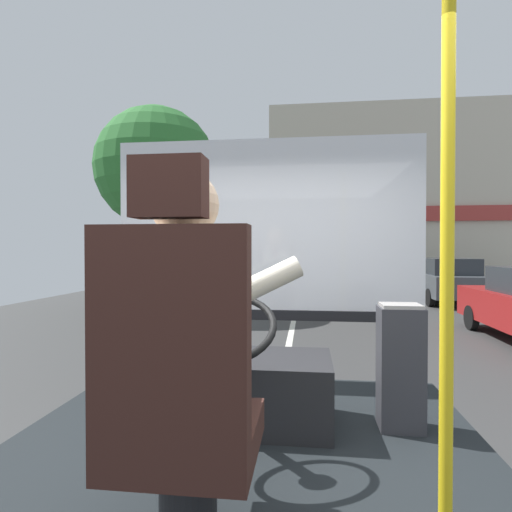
% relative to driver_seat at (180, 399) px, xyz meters
% --- Properties ---
extents(ground, '(18.00, 44.00, 0.06)m').
position_rel_driver_seat_xyz_m(ground, '(0.08, 9.28, -1.29)').
color(ground, '#353535').
extents(driver_seat, '(0.48, 0.48, 1.32)m').
position_rel_driver_seat_xyz_m(driver_seat, '(0.00, 0.00, 0.00)').
color(driver_seat, black).
rests_on(driver_seat, bus_floor).
extents(bus_driver, '(0.80, 0.61, 0.85)m').
position_rel_driver_seat_xyz_m(bus_driver, '(0.00, 0.11, 0.22)').
color(bus_driver, black).
rests_on(bus_driver, driver_seat).
extents(steering_console, '(1.10, 0.99, 0.81)m').
position_rel_driver_seat_xyz_m(steering_console, '(0.00, 1.16, -0.34)').
color(steering_console, black).
rests_on(steering_console, bus_floor).
extents(handrail_pole, '(0.04, 0.04, 2.02)m').
position_rel_driver_seat_xyz_m(handrail_pole, '(0.86, 0.12, 0.45)').
color(handrail_pole, yellow).
rests_on(handrail_pole, bus_floor).
extents(fare_box, '(0.25, 0.21, 0.73)m').
position_rel_driver_seat_xyz_m(fare_box, '(0.95, 1.20, -0.20)').
color(fare_box, '#333338').
rests_on(fare_box, bus_floor).
extents(windshield_panel, '(2.50, 0.08, 1.48)m').
position_rel_driver_seat_xyz_m(windshield_panel, '(0.08, 2.10, 0.48)').
color(windshield_panel, white).
extents(street_tree, '(3.37, 3.37, 5.71)m').
position_rel_driver_seat_xyz_m(street_tree, '(-3.81, 10.02, 2.75)').
color(street_tree, '#4C3828').
rests_on(street_tree, ground).
extents(shop_building, '(11.08, 4.64, 7.81)m').
position_rel_driver_seat_xyz_m(shop_building, '(4.34, 18.54, 2.64)').
color(shop_building, '#BCB29E').
rests_on(shop_building, ground).
extents(parked_car_charcoal, '(1.77, 4.08, 1.45)m').
position_rel_driver_seat_xyz_m(parked_car_charcoal, '(4.93, 13.15, -0.51)').
color(parked_car_charcoal, '#474C51').
rests_on(parked_car_charcoal, ground).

